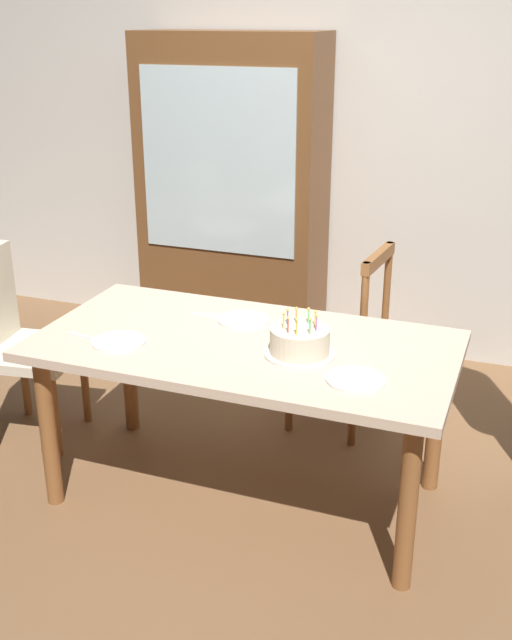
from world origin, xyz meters
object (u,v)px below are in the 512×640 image
at_px(chair_spindle_back, 340,342).
at_px(chair_upholstered, 15,335).
at_px(china_cabinet, 233,197).
at_px(plate_near_celebrant, 119,342).
at_px(plate_far_side, 243,320).
at_px(birthday_cake, 300,342).
at_px(plate_near_guest, 356,380).
at_px(dining_table, 245,361).

distance_m(chair_spindle_back, chair_upholstered, 1.60).
bearing_deg(china_cabinet, plate_near_celebrant, -83.01).
bearing_deg(plate_near_celebrant, plate_far_side, 45.97).
relative_size(birthday_cake, chair_spindle_back, 0.29).
relative_size(birthday_cake, china_cabinet, 0.15).
distance_m(birthday_cake, chair_upholstered, 1.53).
bearing_deg(chair_spindle_back, plate_near_guest, -72.67).
bearing_deg(china_cabinet, dining_table, -66.18).
height_order(plate_far_side, chair_upholstered, chair_upholstered).
bearing_deg(plate_near_guest, plate_near_celebrant, 180.00).
relative_size(dining_table, chair_spindle_back, 1.81).
distance_m(chair_spindle_back, china_cabinet, 1.30).
height_order(birthday_cake, plate_near_celebrant, birthday_cake).
height_order(dining_table, plate_near_celebrant, plate_near_celebrant).
relative_size(dining_table, chair_upholstered, 1.81).
bearing_deg(chair_upholstered, plate_near_celebrant, -22.30).
xyz_separation_m(dining_table, birthday_cake, (0.25, -0.05, 0.14)).
xyz_separation_m(birthday_cake, chair_upholstered, (-1.50, 0.17, -0.26)).
bearing_deg(china_cabinet, chair_spindle_back, -41.43).
bearing_deg(plate_near_guest, dining_table, 158.80).
bearing_deg(birthday_cake, china_cabinet, 120.27).
bearing_deg(chair_spindle_back, chair_upholstered, -156.25).
xyz_separation_m(chair_spindle_back, china_cabinet, (-0.90, 0.80, 0.49)).
xyz_separation_m(birthday_cake, china_cabinet, (-0.94, 1.61, 0.16)).
distance_m(birthday_cake, plate_near_guest, 0.30).
distance_m(dining_table, plate_far_side, 0.24).
height_order(dining_table, china_cabinet, china_cabinet).
distance_m(plate_near_celebrant, plate_near_guest, 0.99).
distance_m(plate_near_celebrant, plate_far_side, 0.56).
bearing_deg(china_cabinet, birthday_cake, -59.73).
relative_size(plate_near_celebrant, plate_near_guest, 1.00).
bearing_deg(plate_far_side, chair_spindle_back, 61.80).
relative_size(birthday_cake, chair_upholstered, 0.29).
bearing_deg(plate_near_celebrant, plate_near_guest, 0.00).
relative_size(birthday_cake, plate_far_side, 1.27).
xyz_separation_m(plate_near_guest, china_cabinet, (-1.20, 1.76, 0.21)).
height_order(chair_spindle_back, chair_upholstered, same).
bearing_deg(plate_far_side, birthday_cake, -36.73).
height_order(birthday_cake, china_cabinet, china_cabinet).
height_order(dining_table, chair_upholstered, chair_upholstered).
relative_size(plate_near_celebrant, plate_far_side, 1.00).
bearing_deg(dining_table, plate_far_side, 113.25).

